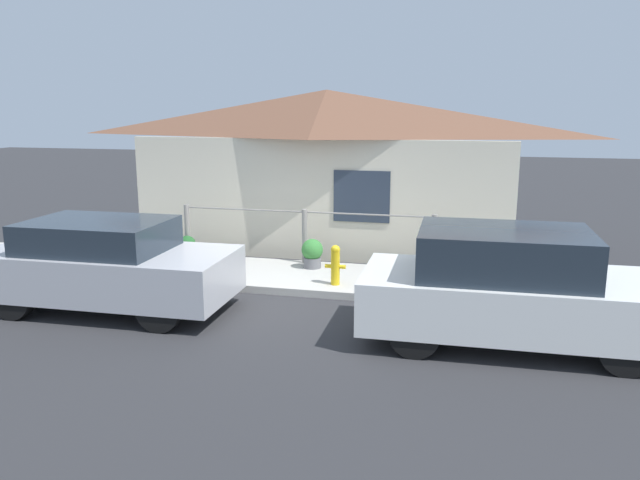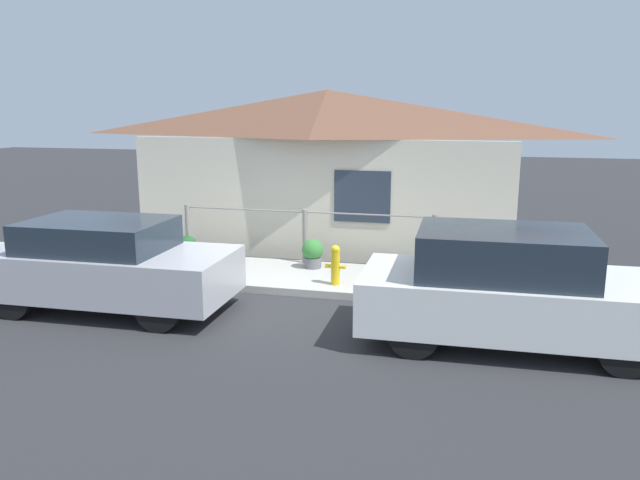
{
  "view_description": "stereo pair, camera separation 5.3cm",
  "coord_description": "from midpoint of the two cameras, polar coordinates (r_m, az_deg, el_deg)",
  "views": [
    {
      "loc": [
        3.0,
        -9.37,
        3.07
      ],
      "look_at": [
        0.65,
        0.3,
        0.9
      ],
      "focal_mm": 35.0,
      "sensor_mm": 36.0,
      "label": 1
    },
    {
      "loc": [
        3.05,
        -9.36,
        3.07
      ],
      "look_at": [
        0.65,
        0.3,
        0.9
      ],
      "focal_mm": 35.0,
      "sensor_mm": 36.0,
      "label": 2
    }
  ],
  "objects": [
    {
      "name": "car_left",
      "position": [
        9.96,
        -19.04,
        -2.15
      ],
      "size": [
        3.78,
        1.73,
        1.38
      ],
      "rotation": [
        0.0,
        0.0,
        0.02
      ],
      "color": "#B7B7BC",
      "rests_on": "ground_plane"
    },
    {
      "name": "potted_plant_near_hydrant",
      "position": [
        11.43,
        -0.84,
        -1.17
      ],
      "size": [
        0.39,
        0.39,
        0.54
      ],
      "color": "slate",
      "rests_on": "sidewalk"
    },
    {
      "name": "car_right",
      "position": [
        8.43,
        16.89,
        -4.26
      ],
      "size": [
        3.93,
        1.79,
        1.51
      ],
      "rotation": [
        0.0,
        0.0,
        0.02
      ],
      "color": "white",
      "rests_on": "ground_plane"
    },
    {
      "name": "fence",
      "position": [
        11.74,
        -1.54,
        0.62
      ],
      "size": [
        4.9,
        0.1,
        1.03
      ],
      "color": "gray",
      "rests_on": "sidewalk"
    },
    {
      "name": "potted_plant_by_fence",
      "position": [
        12.45,
        -12.17,
        -0.62
      ],
      "size": [
        0.34,
        0.34,
        0.44
      ],
      "color": "slate",
      "rests_on": "sidewalk"
    },
    {
      "name": "ground_plane",
      "position": [
        10.31,
        -4.04,
        -5.06
      ],
      "size": [
        60.0,
        60.0,
        0.0
      ],
      "primitive_type": "plane",
      "color": "#2D2D30"
    },
    {
      "name": "sidewalk",
      "position": [
        11.15,
        -2.59,
        -3.36
      ],
      "size": [
        24.0,
        1.88,
        0.12
      ],
      "color": "#B2AFA8",
      "rests_on": "ground_plane"
    },
    {
      "name": "house",
      "position": [
        13.12,
        0.36,
        10.66
      ],
      "size": [
        8.07,
        2.23,
        3.37
      ],
      "color": "beige",
      "rests_on": "ground_plane"
    },
    {
      "name": "fire_hydrant",
      "position": [
        10.35,
        1.27,
        -2.21
      ],
      "size": [
        0.35,
        0.16,
        0.67
      ],
      "color": "yellow",
      "rests_on": "sidewalk"
    }
  ]
}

